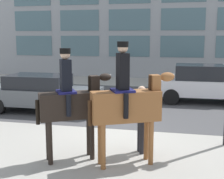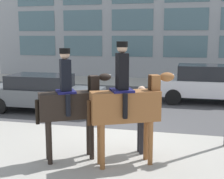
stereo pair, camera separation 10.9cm
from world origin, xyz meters
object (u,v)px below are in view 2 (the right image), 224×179
Objects in this scene: mounted_horse_lead at (70,102)px; mounted_horse_companion at (127,103)px; street_car_near_lane at (43,92)px; pedestrian_bystander at (141,114)px; street_car_far_lane at (203,83)px.

mounted_horse_companion is (1.30, 0.02, 0.05)m from mounted_horse_lead.
pedestrian_bystander is at bearing -39.12° from street_car_near_lane.
street_car_near_lane is (-4.31, 3.51, -0.25)m from pedestrian_bystander.
mounted_horse_lead reaches higher than pedestrian_bystander.
street_car_far_lane is at bearing 35.08° from mounted_horse_lead.
mounted_horse_lead is at bearing 154.21° from mounted_horse_companion.
mounted_horse_companion is 5.96m from street_car_near_lane.
street_car_near_lane is at bearing -66.77° from pedestrian_bystander.
mounted_horse_lead is at bearing -0.38° from pedestrian_bystander.
street_car_near_lane is (-2.80, 4.28, -0.63)m from mounted_horse_lead.
street_car_near_lane is 6.83m from street_car_far_lane.
mounted_horse_lead reaches higher than street_car_near_lane.
mounted_horse_companion is at bearing -46.05° from street_car_near_lane.
mounted_horse_lead is 0.57× the size of street_car_near_lane.
street_car_far_lane reaches higher than street_car_near_lane.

